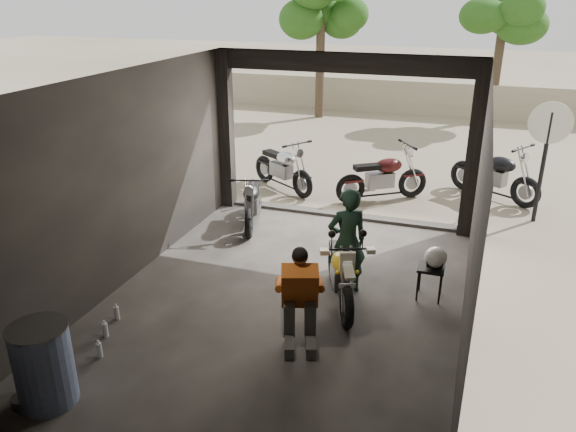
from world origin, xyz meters
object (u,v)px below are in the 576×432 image
Objects in this scene: sign_post at (547,143)px; left_bike at (252,198)px; stool at (431,271)px; main_bike at (340,268)px; outside_bike_a at (283,164)px; rider at (347,242)px; outside_bike_c at (495,170)px; helmet at (436,257)px; oil_drum at (44,366)px; mechanic at (300,301)px; outside_bike_b at (383,173)px.

left_bike is at bearing -169.50° from sign_post.
main_bike is at bearing -156.26° from stool.
rider is at bearing -116.01° from outside_bike_a.
stool is at bearing -124.11° from sign_post.
helmet is (-0.83, -4.81, 0.04)m from outside_bike_c.
oil_drum is at bearing -108.94° from left_bike.
sign_post reaches higher than outside_bike_a.
main_bike is 3.25m from left_bike.
main_bike is at bearing 51.11° from oil_drum.
rider is 3.17× the size of stool.
outside_bike_c is at bearing 46.58° from main_bike.
stool is (3.64, -3.89, -0.15)m from outside_bike_a.
outside_bike_a is 0.75× the size of sign_post.
left_bike reaches higher than stool.
outside_bike_a is at bearing 92.68° from mechanic.
mechanic is 0.52× the size of sign_post.
mechanic reaches higher than main_bike.
outside_bike_b reaches higher than stool.
main_bike is at bearing 56.24° from rider.
outside_bike_b is 5.36× the size of helmet.
left_bike is 3.98m from helmet.
main_bike reaches higher than left_bike.
left_bike is 1.30× the size of mechanic.
rider reaches higher than helmet.
oil_drum is (-0.09, -7.54, -0.12)m from outside_bike_a.
outside_bike_a is at bearing 96.60° from main_bike.
helmet is 5.26m from oil_drum.
stool is at bearing -43.36° from left_bike.
main_bike is 1.37× the size of mechanic.
outside_bike_b is at bearing -56.34° from outside_bike_a.
left_bike is 0.88× the size of outside_bike_b.
main_bike is at bearing 147.93° from outside_bike_b.
outside_bike_b is 3.49× the size of stool.
main_bike is 5.22m from sign_post.
rider reaches higher than outside_bike_c.
mechanic is at bearing -149.95° from helmet.
outside_bike_b is 5.58m from mechanic.
mechanic is at bearing 47.30° from rider.
outside_bike_a is at bearing 115.56° from helmet.
left_bike is at bearing 102.18° from mechanic.
main_bike is 0.71× the size of sign_post.
outside_bike_c is (4.51, 0.93, 0.04)m from outside_bike_a.
mechanic is 2.23m from stool.
stool is at bearing -103.58° from outside_bike_a.
outside_bike_a reaches higher than stool.
outside_bike_c reaches higher than oil_drum.
main_bike is 4.00m from oil_drum.
sign_post reaches higher than oil_drum.
mechanic is (-0.07, -5.58, -0.00)m from outside_bike_b.
outside_bike_b is 0.77× the size of sign_post.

